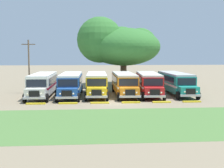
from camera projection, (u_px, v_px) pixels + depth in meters
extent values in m
plane|color=#84755B|center=(115.00, 103.00, 31.49)|extent=(220.00, 220.00, 0.00)
cube|color=#4C7538|center=(125.00, 122.00, 22.55)|extent=(80.00, 10.89, 0.01)
cube|color=silver|center=(43.00, 84.00, 36.63)|extent=(2.53, 9.21, 2.10)
cube|color=maroon|center=(43.00, 85.00, 36.65)|extent=(2.56, 9.23, 0.24)
cube|color=black|center=(54.00, 79.00, 36.97)|extent=(0.07, 8.00, 0.80)
cube|color=black|center=(33.00, 80.00, 36.78)|extent=(0.07, 8.00, 0.80)
cube|color=silver|center=(43.00, 75.00, 36.51)|extent=(2.45, 9.11, 0.22)
cube|color=silver|center=(35.00, 93.00, 31.42)|extent=(2.21, 1.41, 1.05)
cube|color=black|center=(34.00, 94.00, 30.69)|extent=(1.10, 0.10, 0.70)
cube|color=#B7B7BC|center=(34.00, 98.00, 30.69)|extent=(2.40, 0.21, 0.24)
cube|color=black|center=(36.00, 83.00, 31.98)|extent=(2.20, 0.07, 0.84)
cube|color=maroon|center=(48.00, 81.00, 41.22)|extent=(0.90, 0.06, 1.30)
sphere|color=#EAE5C6|center=(41.00, 94.00, 30.69)|extent=(0.20, 0.20, 0.20)
sphere|color=#EAE5C6|center=(27.00, 94.00, 30.59)|extent=(0.20, 0.20, 0.20)
cylinder|color=black|center=(47.00, 98.00, 31.67)|extent=(0.28, 1.00, 1.00)
cylinder|color=black|center=(25.00, 98.00, 31.49)|extent=(0.28, 1.00, 1.00)
cylinder|color=black|center=(56.00, 89.00, 39.80)|extent=(0.28, 1.00, 1.00)
cylinder|color=black|center=(38.00, 89.00, 39.62)|extent=(0.28, 1.00, 1.00)
cube|color=#23519E|center=(71.00, 83.00, 36.91)|extent=(2.64, 9.24, 2.10)
cube|color=silver|center=(71.00, 85.00, 36.93)|extent=(2.67, 9.26, 0.24)
cube|color=black|center=(81.00, 79.00, 37.24)|extent=(0.16, 8.00, 0.80)
cube|color=black|center=(61.00, 79.00, 37.08)|extent=(0.16, 8.00, 0.80)
cube|color=silver|center=(71.00, 74.00, 36.79)|extent=(2.56, 9.14, 0.22)
cube|color=#23519E|center=(67.00, 93.00, 31.70)|extent=(2.22, 1.43, 1.05)
cube|color=black|center=(67.00, 94.00, 30.97)|extent=(1.10, 0.12, 0.70)
cube|color=#B7B7BC|center=(67.00, 98.00, 30.97)|extent=(2.40, 0.24, 0.24)
cube|color=black|center=(68.00, 83.00, 32.26)|extent=(2.20, 0.09, 0.84)
cube|color=silver|center=(74.00, 81.00, 41.51)|extent=(0.90, 0.07, 1.30)
sphere|color=#EAE5C6|center=(73.00, 94.00, 30.96)|extent=(0.20, 0.20, 0.20)
sphere|color=#EAE5C6|center=(60.00, 94.00, 30.87)|extent=(0.20, 0.20, 0.20)
cylinder|color=black|center=(78.00, 98.00, 31.93)|extent=(0.29, 1.00, 1.00)
cylinder|color=black|center=(57.00, 98.00, 31.78)|extent=(0.29, 1.00, 1.00)
cylinder|color=black|center=(82.00, 89.00, 40.07)|extent=(0.29, 1.00, 1.00)
cylinder|color=black|center=(64.00, 89.00, 39.92)|extent=(0.29, 1.00, 1.00)
cube|color=yellow|center=(97.00, 83.00, 37.59)|extent=(2.76, 9.27, 2.10)
cube|color=black|center=(97.00, 84.00, 37.60)|extent=(2.79, 9.29, 0.24)
cube|color=black|center=(106.00, 79.00, 37.90)|extent=(0.27, 8.00, 0.80)
cube|color=black|center=(87.00, 79.00, 37.77)|extent=(0.27, 8.00, 0.80)
cube|color=silver|center=(97.00, 74.00, 37.47)|extent=(2.68, 9.17, 0.22)
cube|color=yellow|center=(97.00, 92.00, 32.38)|extent=(2.24, 1.46, 1.05)
cube|color=black|center=(97.00, 93.00, 31.64)|extent=(1.10, 0.13, 0.70)
cube|color=#B7B7BC|center=(97.00, 97.00, 31.64)|extent=(2.40, 0.27, 0.24)
cube|color=black|center=(97.00, 83.00, 32.94)|extent=(2.20, 0.12, 0.84)
cube|color=black|center=(97.00, 81.00, 42.19)|extent=(0.90, 0.09, 1.30)
sphere|color=#EAE5C6|center=(103.00, 93.00, 31.62)|extent=(0.20, 0.20, 0.20)
sphere|color=#EAE5C6|center=(90.00, 93.00, 31.55)|extent=(0.20, 0.20, 0.20)
cylinder|color=black|center=(107.00, 97.00, 32.59)|extent=(0.31, 1.01, 1.00)
cylinder|color=black|center=(86.00, 97.00, 32.47)|extent=(0.31, 1.01, 1.00)
cylinder|color=black|center=(105.00, 88.00, 40.73)|extent=(0.31, 1.01, 1.00)
cylinder|color=black|center=(88.00, 88.00, 40.62)|extent=(0.31, 1.01, 1.00)
cube|color=orange|center=(124.00, 83.00, 37.71)|extent=(2.56, 9.22, 2.10)
cube|color=white|center=(124.00, 84.00, 37.73)|extent=(2.59, 9.24, 0.24)
cube|color=black|center=(133.00, 79.00, 38.05)|extent=(0.09, 8.00, 0.80)
cube|color=black|center=(114.00, 79.00, 37.87)|extent=(0.09, 8.00, 0.80)
cube|color=beige|center=(124.00, 74.00, 37.60)|extent=(2.48, 9.11, 0.22)
cube|color=orange|center=(129.00, 92.00, 32.51)|extent=(2.21, 1.41, 1.05)
cube|color=black|center=(130.00, 93.00, 31.77)|extent=(1.10, 0.11, 0.70)
cube|color=#B7B7BC|center=(130.00, 97.00, 31.78)|extent=(2.40, 0.21, 0.24)
cube|color=black|center=(129.00, 82.00, 33.07)|extent=(2.20, 0.07, 0.84)
cube|color=white|center=(120.00, 80.00, 42.31)|extent=(0.90, 0.07, 1.30)
sphere|color=#EAE5C6|center=(137.00, 93.00, 31.77)|extent=(0.20, 0.20, 0.20)
sphere|color=#EAE5C6|center=(124.00, 93.00, 31.67)|extent=(0.20, 0.20, 0.20)
cylinder|color=black|center=(140.00, 96.00, 32.75)|extent=(0.29, 1.00, 1.00)
cylinder|color=black|center=(119.00, 97.00, 32.58)|extent=(0.29, 1.00, 1.00)
cylinder|color=black|center=(130.00, 88.00, 40.88)|extent=(0.29, 1.00, 1.00)
cylinder|color=black|center=(113.00, 88.00, 40.71)|extent=(0.29, 1.00, 1.00)
cube|color=red|center=(148.00, 83.00, 37.86)|extent=(3.26, 9.38, 2.10)
cube|color=white|center=(148.00, 84.00, 37.88)|extent=(3.29, 9.40, 0.24)
cube|color=black|center=(158.00, 79.00, 38.10)|extent=(0.71, 7.98, 0.80)
cube|color=black|center=(139.00, 79.00, 38.11)|extent=(0.71, 7.98, 0.80)
cube|color=beige|center=(149.00, 74.00, 37.74)|extent=(3.17, 9.27, 0.22)
cube|color=red|center=(154.00, 92.00, 32.64)|extent=(2.31, 1.58, 1.05)
cube|color=black|center=(155.00, 93.00, 31.90)|extent=(1.10, 0.19, 0.70)
cube|color=#B7B7BC|center=(155.00, 96.00, 31.91)|extent=(2.41, 0.40, 0.24)
cube|color=black|center=(153.00, 82.00, 33.20)|extent=(2.20, 0.24, 0.84)
cube|color=white|center=(145.00, 80.00, 42.47)|extent=(0.90, 0.13, 1.30)
sphere|color=#EAE5C6|center=(161.00, 93.00, 31.85)|extent=(0.20, 0.20, 0.20)
sphere|color=#EAE5C6|center=(149.00, 93.00, 31.86)|extent=(0.20, 0.20, 0.20)
cylinder|color=black|center=(164.00, 96.00, 32.79)|extent=(0.36, 1.02, 1.00)
cylinder|color=black|center=(143.00, 96.00, 32.80)|extent=(0.36, 1.02, 1.00)
cylinder|color=black|center=(154.00, 88.00, 40.94)|extent=(0.36, 1.02, 1.00)
cylinder|color=black|center=(137.00, 88.00, 40.96)|extent=(0.36, 1.02, 1.00)
cube|color=teal|center=(175.00, 82.00, 38.55)|extent=(2.52, 9.20, 2.10)
cube|color=white|center=(175.00, 83.00, 38.57)|extent=(2.55, 9.22, 0.24)
cube|color=black|center=(184.00, 78.00, 38.90)|extent=(0.05, 8.00, 0.80)
cube|color=black|center=(165.00, 78.00, 38.70)|extent=(0.05, 8.00, 0.80)
cube|color=#B2B2B7|center=(175.00, 74.00, 38.43)|extent=(2.44, 9.10, 0.22)
cube|color=teal|center=(188.00, 91.00, 33.35)|extent=(2.20, 1.40, 1.05)
cube|color=black|center=(191.00, 92.00, 32.61)|extent=(1.10, 0.10, 0.70)
cube|color=#B7B7BC|center=(191.00, 96.00, 32.62)|extent=(2.40, 0.20, 0.24)
cube|color=black|center=(187.00, 82.00, 33.91)|extent=(2.20, 0.06, 0.84)
cube|color=white|center=(166.00, 80.00, 43.14)|extent=(0.90, 0.06, 1.30)
sphere|color=#EAE5C6|center=(197.00, 92.00, 32.62)|extent=(0.20, 0.20, 0.20)
sphere|color=#EAE5C6|center=(185.00, 92.00, 32.51)|extent=(0.20, 0.20, 0.20)
cylinder|color=black|center=(198.00, 95.00, 33.60)|extent=(0.28, 1.00, 1.00)
cylinder|color=black|center=(178.00, 96.00, 33.41)|extent=(0.28, 1.00, 1.00)
cylinder|color=black|center=(177.00, 87.00, 41.73)|extent=(0.28, 1.00, 1.00)
cylinder|color=black|center=(160.00, 88.00, 41.54)|extent=(0.28, 1.00, 1.00)
cube|color=yellow|center=(36.00, 104.00, 30.45)|extent=(2.00, 0.36, 0.15)
cube|color=yellow|center=(68.00, 103.00, 30.71)|extent=(2.00, 0.36, 0.15)
cube|color=yellow|center=(100.00, 103.00, 30.98)|extent=(2.00, 0.36, 0.15)
cube|color=yellow|center=(131.00, 102.00, 31.24)|extent=(2.00, 0.36, 0.15)
cube|color=yellow|center=(162.00, 102.00, 31.50)|extent=(2.00, 0.36, 0.15)
cube|color=yellow|center=(192.00, 102.00, 31.76)|extent=(2.00, 0.36, 0.15)
cylinder|color=brown|center=(123.00, 73.00, 48.69)|extent=(1.04, 1.04, 4.14)
ellipsoid|color=#33702D|center=(124.00, 47.00, 48.24)|extent=(12.10, 13.30, 6.26)
sphere|color=#33702D|center=(140.00, 45.00, 49.68)|extent=(5.85, 5.85, 5.85)
sphere|color=#33702D|center=(100.00, 40.00, 46.60)|extent=(7.40, 7.40, 7.40)
sphere|color=#33702D|center=(122.00, 45.00, 51.31)|extent=(6.40, 6.40, 6.40)
cylinder|color=brown|center=(29.00, 67.00, 38.83)|extent=(0.20, 0.20, 7.18)
cube|color=brown|center=(28.00, 44.00, 38.52)|extent=(1.80, 0.12, 0.12)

